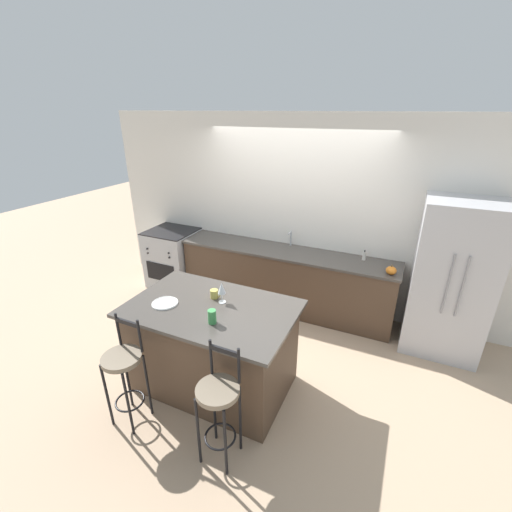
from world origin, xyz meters
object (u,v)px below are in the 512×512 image
(dinner_plate, at_px, (165,303))
(wine_glass, at_px, (222,289))
(bar_stool_near, at_px, (124,369))
(coffee_mug, at_px, (214,294))
(pumpkin_decoration, at_px, (391,270))
(oven_range, at_px, (174,257))
(tumbler_cup, at_px, (212,317))
(bar_stool_far, at_px, (219,402))
(refrigerator, at_px, (451,279))
(soap_bottle, at_px, (364,256))

(dinner_plate, relative_size, wine_glass, 1.19)
(bar_stool_near, bearing_deg, coffee_mug, 64.68)
(dinner_plate, relative_size, pumpkin_decoration, 2.09)
(oven_range, height_order, tumbler_cup, tumbler_cup)
(bar_stool_far, relative_size, coffee_mug, 9.63)
(refrigerator, relative_size, oven_range, 1.98)
(oven_range, height_order, soap_bottle, soap_bottle)
(bar_stool_far, relative_size, pumpkin_decoration, 8.73)
(bar_stool_near, distance_m, coffee_mug, 1.06)
(oven_range, xyz_separation_m, soap_bottle, (2.97, 0.19, 0.49))
(dinner_plate, xyz_separation_m, tumbler_cup, (0.60, -0.08, 0.06))
(refrigerator, height_order, oven_range, refrigerator)
(coffee_mug, distance_m, soap_bottle, 2.13)
(oven_range, bearing_deg, refrigerator, -0.12)
(bar_stool_far, bearing_deg, dinner_plate, 148.95)
(oven_range, relative_size, tumbler_cup, 7.06)
(pumpkin_decoration, xyz_separation_m, soap_bottle, (-0.36, 0.30, 0.01))
(bar_stool_near, bearing_deg, oven_range, 118.60)
(wine_glass, bearing_deg, oven_range, 139.41)
(bar_stool_near, xyz_separation_m, bar_stool_far, (0.96, 0.03, 0.00))
(refrigerator, distance_m, pumpkin_decoration, 0.65)
(refrigerator, xyz_separation_m, pumpkin_decoration, (-0.65, -0.10, 0.03))
(oven_range, relative_size, wine_glass, 4.34)
(bar_stool_far, distance_m, pumpkin_decoration, 2.56)
(oven_range, distance_m, dinner_plate, 2.37)
(oven_range, distance_m, pumpkin_decoration, 3.37)
(oven_range, bearing_deg, pumpkin_decoration, -1.88)
(bar_stool_far, bearing_deg, soap_bottle, 75.31)
(dinner_plate, height_order, coffee_mug, coffee_mug)
(refrigerator, xyz_separation_m, wine_glass, (-2.11, -1.59, 0.19))
(tumbler_cup, bearing_deg, refrigerator, 43.95)
(oven_range, bearing_deg, soap_bottle, 3.60)
(refrigerator, relative_size, bar_stool_far, 1.72)
(refrigerator, bearing_deg, wine_glass, -143.04)
(bar_stool_near, distance_m, bar_stool_far, 0.96)
(oven_range, relative_size, dinner_plate, 3.63)
(tumbler_cup, bearing_deg, bar_stool_far, -55.36)
(wine_glass, xyz_separation_m, coffee_mug, (-0.11, 0.04, -0.11))
(bar_stool_near, distance_m, wine_glass, 1.12)
(oven_range, height_order, pumpkin_decoration, pumpkin_decoration)
(oven_range, bearing_deg, tumbler_cup, -44.75)
(bar_stool_far, relative_size, tumbler_cup, 8.13)
(oven_range, xyz_separation_m, wine_glass, (1.86, -1.60, 0.64))
(pumpkin_decoration, bearing_deg, refrigerator, 8.88)
(pumpkin_decoration, bearing_deg, bar_stool_near, -130.53)
(coffee_mug, bearing_deg, bar_stool_far, -58.01)
(refrigerator, bearing_deg, coffee_mug, -145.12)
(refrigerator, height_order, tumbler_cup, refrigerator)
(refrigerator, height_order, bar_stool_near, refrigerator)
(dinner_plate, relative_size, soap_bottle, 1.89)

